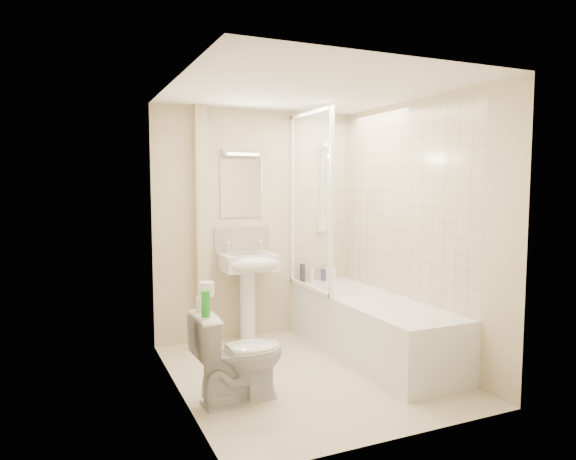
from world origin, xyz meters
name	(u,v)px	position (x,y,z in m)	size (l,w,h in m)	color
floor	(309,373)	(0.00, 0.00, 0.00)	(2.50, 2.50, 0.00)	beige
wall_back	(257,224)	(0.00, 1.25, 1.20)	(2.20, 0.02, 2.40)	beige
wall_left	(178,241)	(-1.10, 0.00, 1.20)	(0.02, 2.50, 2.40)	beige
wall_right	(416,230)	(1.10, 0.00, 1.20)	(0.02, 2.50, 2.40)	beige
ceiling	(310,90)	(0.00, 0.00, 2.40)	(2.20, 2.50, 0.02)	white
tile_back	(321,202)	(0.75, 1.24, 1.42)	(0.70, 0.01, 1.75)	beige
tile_right	(402,205)	(1.09, 0.20, 1.42)	(0.01, 2.10, 1.75)	beige
pipe_boxing	(202,227)	(-0.62, 1.19, 1.20)	(0.12, 0.12, 2.40)	beige
splashback	(242,241)	(-0.18, 1.24, 1.03)	(0.60, 0.01, 0.30)	beige
mirror	(242,188)	(-0.18, 1.24, 1.58)	(0.46, 0.01, 0.60)	white
strip_light	(242,152)	(-0.18, 1.22, 1.95)	(0.42, 0.07, 0.07)	silver
bathtub	(370,325)	(0.75, 0.20, 0.29)	(0.70, 2.10, 0.55)	white
shower_screen	(310,201)	(0.40, 0.80, 1.45)	(0.04, 0.92, 1.80)	white
shower_fixture	(323,191)	(0.75, 1.19, 1.55)	(0.10, 0.16, 0.99)	white
pedestal_sink	(249,272)	(-0.18, 1.01, 0.73)	(0.54, 0.49, 1.04)	white
bottle_black_a	(303,273)	(0.49, 1.16, 0.65)	(0.06, 0.06, 0.20)	black
bottle_white_a	(311,275)	(0.60, 1.16, 0.62)	(0.05, 0.05, 0.14)	white
bottle_blue	(323,275)	(0.75, 1.16, 0.62)	(0.06, 0.06, 0.13)	navy
bottle_cream	(327,274)	(0.79, 1.16, 0.62)	(0.05, 0.05, 0.15)	beige
bottle_white_b	(334,273)	(0.88, 1.16, 0.62)	(0.05, 0.05, 0.14)	white
toilet	(239,355)	(-0.72, -0.28, 0.35)	(0.71, 0.43, 0.70)	white
toilet_roll_lower	(203,304)	(-0.98, -0.23, 0.75)	(0.10, 0.10, 0.11)	white
toilet_roll_upper	(206,289)	(-0.94, -0.21, 0.86)	(0.11, 0.11, 0.10)	white
green_bottle	(206,304)	(-1.00, -0.39, 0.79)	(0.06, 0.06, 0.19)	green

